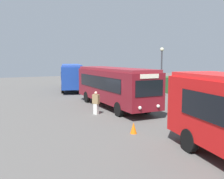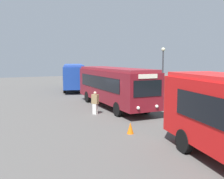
{
  "view_description": "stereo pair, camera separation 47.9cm",
  "coord_description": "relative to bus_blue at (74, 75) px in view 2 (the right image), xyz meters",
  "views": [
    {
      "loc": [
        15.92,
        -9.07,
        3.91
      ],
      "look_at": [
        -2.5,
        0.24,
        1.49
      ],
      "focal_mm": 41.26,
      "sensor_mm": 36.0,
      "label": 1
    },
    {
      "loc": [
        16.13,
        -8.64,
        3.91
      ],
      "look_at": [
        -2.5,
        0.24,
        1.49
      ],
      "focal_mm": 41.26,
      "sensor_mm": 36.0,
      "label": 2
    }
  ],
  "objects": [
    {
      "name": "person_center",
      "position": [
        15.17,
        -3.07,
        -1.03
      ],
      "size": [
        0.56,
        0.47,
        1.65
      ],
      "rotation": [
        0.0,
        0.0,
        2.1
      ],
      "color": "silver",
      "rests_on": "ground_plane"
    },
    {
      "name": "person_left",
      "position": [
        14.15,
        1.36,
        -1.03
      ],
      "size": [
        0.48,
        0.38,
        1.63
      ],
      "rotation": [
        0.0,
        0.0,
        1.89
      ],
      "color": "#334C8C",
      "rests_on": "ground_plane"
    },
    {
      "name": "bus_blue",
      "position": [
        0.0,
        0.0,
        0.0
      ],
      "size": [
        10.66,
        5.25,
        3.27
      ],
      "rotation": [
        0.0,
        0.0,
        2.86
      ],
      "color": "navy",
      "rests_on": "ground_plane"
    },
    {
      "name": "ground_plane",
      "position": [
        15.94,
        -1.15,
        -1.88
      ],
      "size": [
        87.92,
        87.92,
        0.0
      ],
      "primitive_type": "plane",
      "color": "#514F4C"
    },
    {
      "name": "lamppost",
      "position": [
        11.56,
        5.47,
        1.32
      ],
      "size": [
        0.36,
        0.36,
        5.06
      ],
      "color": "#38383D",
      "rests_on": "ground_plane"
    },
    {
      "name": "traffic_cone",
      "position": [
        20.51,
        -3.21,
        -1.58
      ],
      "size": [
        0.36,
        0.36,
        0.6
      ],
      "primitive_type": "cone",
      "color": "orange",
      "rests_on": "ground_plane"
    },
    {
      "name": "bus_maroon",
      "position": [
        13.31,
        -0.7,
        -0.02
      ],
      "size": [
        10.6,
        2.78,
        3.24
      ],
      "rotation": [
        0.0,
        0.0,
        -0.03
      ],
      "color": "maroon",
      "rests_on": "ground_plane"
    }
  ]
}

